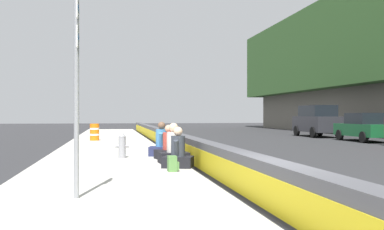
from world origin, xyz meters
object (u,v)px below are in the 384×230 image
backpack (173,164)px  seated_person_far (162,145)px  fire_hydrant (122,145)px  parked_car_midline (317,120)px  construction_barrel (95,132)px  seated_person_middle (174,151)px  seated_person_rear (169,148)px  parked_car_fourth (365,127)px  seated_person_foreground (178,155)px  route_sign_post (77,79)px

backpack → seated_person_far: bearing=-2.7°
fire_hydrant → parked_car_midline: size_ratio=0.18×
backpack → construction_barrel: bearing=9.5°
seated_person_far → backpack: (-4.55, 0.21, -0.18)m
seated_person_middle → backpack: size_ratio=3.02×
seated_person_middle → parked_car_midline: 21.71m
fire_hydrant → seated_person_rear: (-0.64, -1.50, -0.10)m
parked_car_fourth → seated_person_foreground: bearing=133.9°
seated_person_rear → backpack: 3.34m
fire_hydrant → seated_person_far: seated_person_far is taller
construction_barrel → seated_person_rear: bearing=-166.4°
seated_person_foreground → fire_hydrant: bearing=25.2°
seated_person_middle → construction_barrel: seated_person_middle is taller
seated_person_foreground → parked_car_fourth: size_ratio=0.25×
parked_car_fourth → parked_car_midline: 6.05m
parked_car_fourth → fire_hydrant: bearing=123.2°
route_sign_post → seated_person_far: 8.53m
seated_person_foreground → parked_car_fourth: parked_car_fourth is taller
route_sign_post → seated_person_foreground: (4.34, -2.41, -1.72)m
fire_hydrant → construction_barrel: construction_barrel is taller
route_sign_post → seated_person_rear: (6.78, -2.46, -1.72)m
parked_car_fourth → seated_person_middle: bearing=131.3°
backpack → fire_hydrant: bearing=16.7°
fire_hydrant → backpack: (-3.96, -1.19, -0.25)m
construction_barrel → fire_hydrant: bearing=-173.2°
fire_hydrant → backpack: 4.15m
fire_hydrant → seated_person_foreground: 3.42m
fire_hydrant → seated_person_rear: seated_person_rear is taller
parked_car_midline → fire_hydrant: bearing=137.3°
backpack → parked_car_midline: size_ratio=0.08×
seated_person_foreground → construction_barrel: size_ratio=1.18×
seated_person_foreground → seated_person_rear: bearing=-1.0°
backpack → seated_person_foreground: bearing=-17.0°
seated_person_far → parked_car_midline: parked_car_midline is taller
seated_person_rear → parked_car_midline: (16.19, -12.83, 0.69)m
construction_barrel → parked_car_midline: parked_car_midline is taller
construction_barrel → parked_car_fourth: size_ratio=0.21×
route_sign_post → parked_car_fourth: (16.93, -15.49, -1.35)m
seated_person_middle → construction_barrel: size_ratio=1.27×
route_sign_post → seated_person_far: route_sign_post is taller
seated_person_far → backpack: seated_person_far is taller
parked_car_fourth → parked_car_midline: (6.04, 0.20, 0.32)m
route_sign_post → parked_car_midline: 27.62m
fire_hydrant → seated_person_foreground: (-3.09, -1.46, -0.10)m
seated_person_middle → parked_car_fourth: parked_car_fourth is taller
seated_person_middle → backpack: seated_person_middle is taller
seated_person_middle → seated_person_far: size_ratio=1.00×
seated_person_rear → route_sign_post: bearing=160.1°
fire_hydrant → construction_barrel: size_ratio=0.93×
seated_person_middle → construction_barrel: 13.15m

